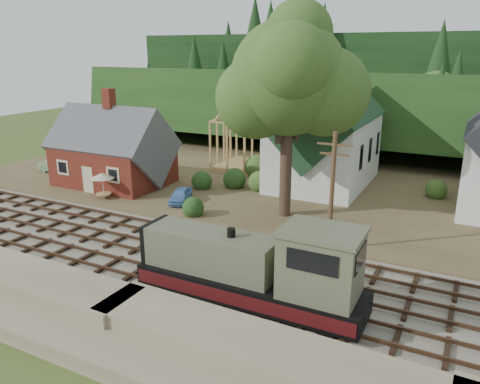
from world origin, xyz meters
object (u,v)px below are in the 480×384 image
at_px(car_blue, 180,195).
at_px(patio_set, 102,177).
at_px(car_green, 56,166).
at_px(locomotive, 257,270).

xyz_separation_m(car_blue, patio_set, (-6.56, -2.14, 1.34)).
xyz_separation_m(car_green, patio_set, (10.70, -4.59, 1.29)).
relative_size(car_green, patio_set, 1.73).
bearing_deg(car_green, patio_set, -117.80).
distance_m(car_blue, car_green, 17.44).
height_order(locomotive, car_green, locomotive).
height_order(car_blue, car_green, car_green).
relative_size(locomotive, car_green, 3.01).
xyz_separation_m(locomotive, patio_set, (-19.25, 9.80, 0.13)).
bearing_deg(car_green, car_blue, -102.68).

